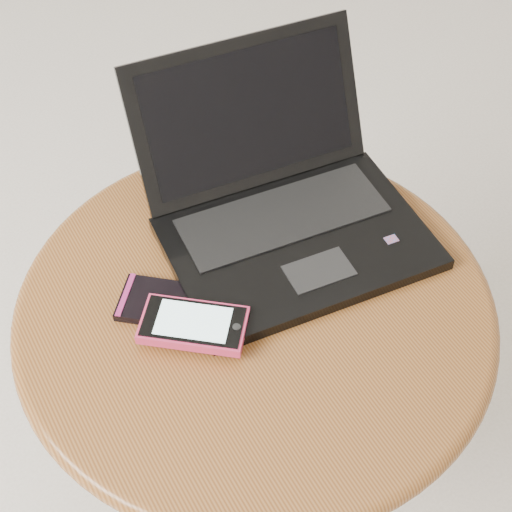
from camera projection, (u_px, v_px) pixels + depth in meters
table at (255, 348)px, 1.03m from camera, size 0.58×0.58×0.46m
laptop at (283, 205)px, 1.01m from camera, size 0.34×0.34×0.19m
phone_black at (172, 304)px, 0.94m from camera, size 0.14×0.13×0.01m
phone_pink at (193, 325)px, 0.91m from camera, size 0.13×0.13×0.01m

